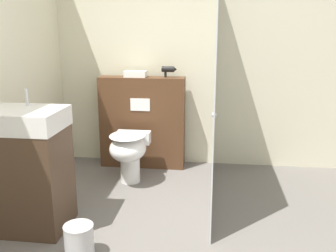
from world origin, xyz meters
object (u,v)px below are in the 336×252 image
Objects in this scene: hair_drier at (169,70)px; sink_vanity at (26,170)px; toilet at (129,150)px; waste_bin at (79,241)px.

sink_vanity is at bearing -121.76° from hair_drier.
toilet is 3.37× the size of hair_drier.
toilet reaches higher than waste_bin.
sink_vanity is at bearing -121.54° from toilet.
toilet is at bearing 58.46° from sink_vanity.
toilet is 1.37m from waste_bin.
sink_vanity is at bearing 146.55° from waste_bin.
hair_drier is (0.95, 1.53, 0.64)m from sink_vanity.
waste_bin is at bearing -101.77° from hair_drier.
sink_vanity reaches higher than toilet.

